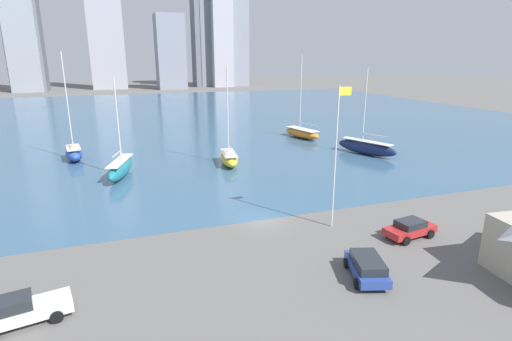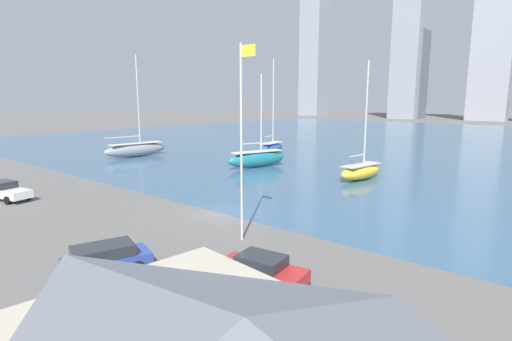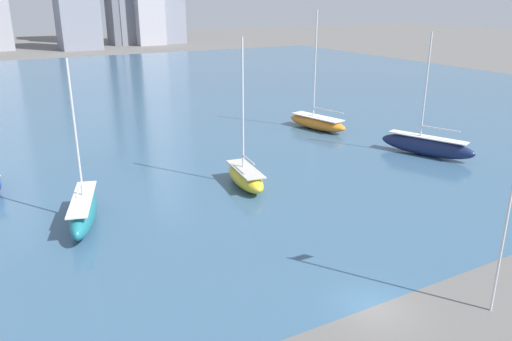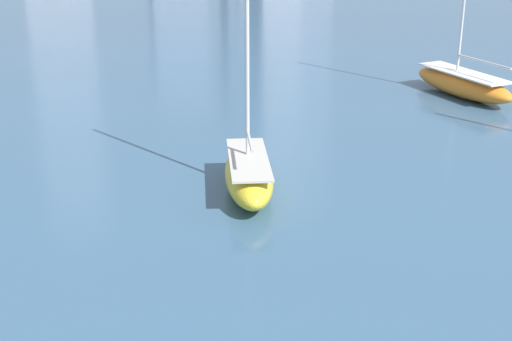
% 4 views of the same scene
% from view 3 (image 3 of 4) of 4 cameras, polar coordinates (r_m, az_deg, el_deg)
% --- Properties ---
extents(ground_plane, '(500.00, 500.00, 0.00)m').
position_cam_3_polar(ground_plane, '(29.97, 13.29, -14.87)').
color(ground_plane, '#605E5B').
extents(harbor_water, '(180.00, 140.00, 0.00)m').
position_cam_3_polar(harbor_water, '(91.08, -17.67, 7.76)').
color(harbor_water, '#385B7A').
rests_on(harbor_water, ground_plane).
extents(flag_pole, '(1.24, 0.14, 12.56)m').
position_cam_3_polar(flag_pole, '(28.87, 27.16, -2.78)').
color(flag_pole, silver).
rests_on(flag_pole, ground_plane).
extents(sailboat_orange, '(4.65, 9.62, 15.18)m').
position_cam_3_polar(sailboat_orange, '(66.86, 6.99, 5.52)').
color(sailboat_orange, orange).
rests_on(sailboat_orange, harbor_water).
extents(sailboat_navy, '(5.51, 10.39, 13.24)m').
position_cam_3_polar(sailboat_navy, '(58.09, 18.90, 2.74)').
color(sailboat_navy, '#19234C').
rests_on(sailboat_navy, harbor_water).
extents(sailboat_teal, '(4.37, 9.18, 12.53)m').
position_cam_3_polar(sailboat_teal, '(40.36, -19.11, -4.31)').
color(sailboat_teal, '#1E757F').
rests_on(sailboat_teal, harbor_water).
extents(sailboat_yellow, '(3.16, 7.40, 13.41)m').
position_cam_3_polar(sailboat_yellow, '(45.84, -1.23, -0.67)').
color(sailboat_yellow, yellow).
rests_on(sailboat_yellow, harbor_water).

